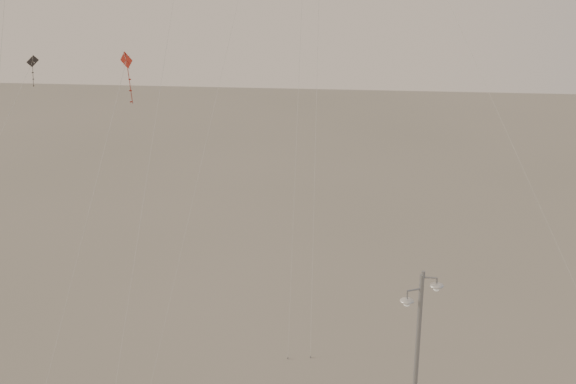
# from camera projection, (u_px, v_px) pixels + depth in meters

# --- Properties ---
(street_lamp) EXTENTS (1.57, 0.75, 9.12)m
(street_lamp) POSITION_uv_depth(u_px,v_px,m) (416.00, 375.00, 30.19)
(street_lamp) COLOR gray
(street_lamp) RESTS_ON ground
(kite_3) EXTENTS (3.74, 7.21, 16.63)m
(kite_3) POSITION_uv_depth(u_px,v_px,m) (100.00, 169.00, 28.88)
(kite_3) COLOR maroon
(kite_3) RESTS_ON ground
(kite_4) EXTENTS (10.06, 10.76, 20.25)m
(kite_4) POSITION_uv_depth(u_px,v_px,m) (475.00, 64.00, 38.04)
(kite_4) COLOR #2A2523
(kite_4) RESTS_ON ground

